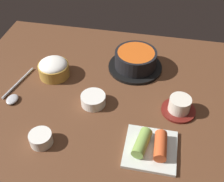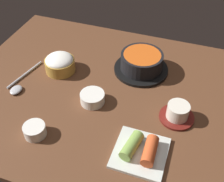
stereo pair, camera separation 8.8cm
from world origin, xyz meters
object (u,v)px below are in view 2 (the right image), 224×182
Objects in this scene: side_bowl_near at (35,130)px; tea_cup_with_saucer at (178,113)px; spoon at (19,85)px; kimchi_plate at (140,151)px; stone_pot at (142,63)px; rice_bowl at (60,63)px; banchan_cup_center at (92,98)px.

tea_cup_with_saucer is at bearing 27.77° from side_bowl_near.
kimchi_plate is at bearing -15.71° from spoon.
kimchi_plate is at bearing -113.66° from tea_cup_with_saucer.
rice_bowl is at bearing -160.74° from stone_pot.
rice_bowl is 1.68× the size of side_bowl_near.
spoon is (-36.64, -21.65, -2.77)cm from stone_pot.
spoon is at bearing -176.59° from tea_cup_with_saucer.
stone_pot is 42.65cm from spoon.
side_bowl_near is 22.71cm from spoon.
rice_bowl is 43.99cm from kimchi_plate.
kimchi_plate reaches higher than banchan_cup_center.
side_bowl_near is (-10.38, -17.43, 0.05)cm from banchan_cup_center.
tea_cup_with_saucer reaches higher than banchan_cup_center.
stone_pot is at bearing 62.98° from banchan_cup_center.
side_bowl_near is at bearing -77.28° from rice_bowl.
kimchi_plate is 2.22× the size of side_bowl_near.
rice_bowl is 44.11cm from tea_cup_with_saucer.
banchan_cup_center is at bearing 2.64° from spoon.
rice_bowl is 20.08cm from banchan_cup_center.
banchan_cup_center reaches higher than spoon.
rice_bowl is 29.12cm from side_bowl_near.
side_bowl_near is at bearing -118.78° from stone_pot.
stone_pot reaches higher than kimchi_plate.
banchan_cup_center is 1.23× the size of side_bowl_near.
side_bowl_near is (-36.76, -19.36, -0.47)cm from tea_cup_with_saucer.
banchan_cup_center is at bearing 59.23° from side_bowl_near.
banchan_cup_center is 0.41× the size of spoon.
banchan_cup_center is at bearing 144.10° from kimchi_plate.
stone_pot is 1.38× the size of kimchi_plate.
kimchi_plate is at bearing -34.63° from rice_bowl.
tea_cup_with_saucer is 1.35× the size of banchan_cup_center.
side_bowl_near is 0.34× the size of spoon.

